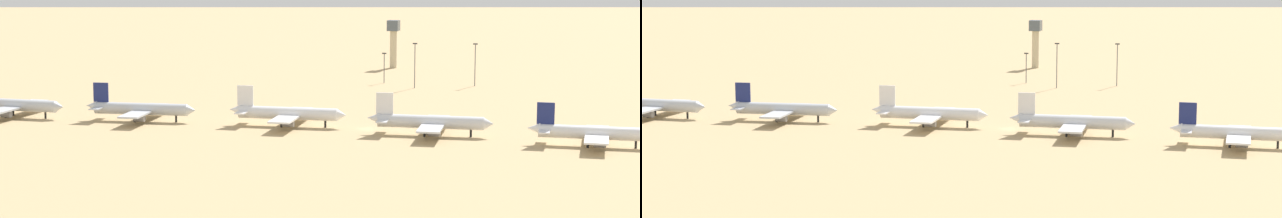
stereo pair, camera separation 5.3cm
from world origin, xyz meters
The scene contains 10 objects.
ground centered at (0.00, 0.00, 0.00)m, with size 4000.00×4000.00×0.00m, color tan.
parked_jet_red_0 centered at (-118.77, -13.30, 4.12)m, with size 38.01×31.87×12.58m.
parked_jet_navy_1 centered at (-74.22, -7.96, 4.05)m, with size 37.40×31.73×12.36m.
parked_jet_white_2 centered at (-25.45, -2.68, 4.15)m, with size 38.35×32.40×12.66m.
parked_jet_white_3 centered at (21.11, -5.56, 4.15)m, with size 38.38×32.45×12.67m.
parked_jet_navy_4 centered at (69.17, -9.16, 4.01)m, with size 37.03×31.15×12.23m.
control_tower centered at (-34.38, 168.91, 13.33)m, with size 5.20×5.20×22.09m.
light_pole_west centered at (-8.29, 100.88, 10.30)m, with size 1.80×0.50×18.12m.
light_pole_mid centered at (13.40, 114.92, 9.90)m, with size 1.80×0.50×17.35m.
light_pole_east centered at (-24.13, 113.30, 7.43)m, with size 1.80×0.50×12.56m.
Camera 1 is at (91.51, -328.56, 57.40)m, focal length 62.29 mm.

